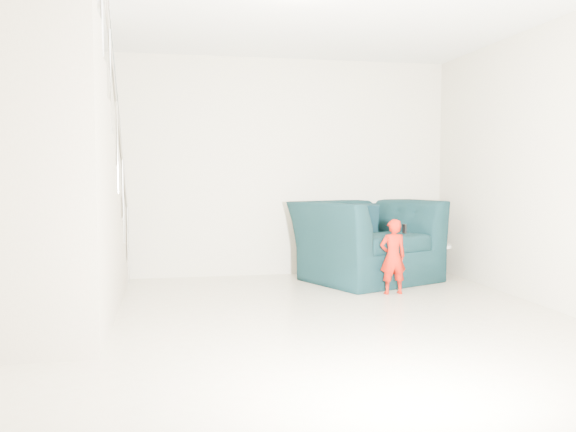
{
  "coord_description": "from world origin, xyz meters",
  "views": [
    {
      "loc": [
        -1.02,
        -4.77,
        1.27
      ],
      "look_at": [
        0.15,
        1.2,
        0.85
      ],
      "focal_mm": 38.0,
      "sensor_mm": 36.0,
      "label": 1
    }
  ],
  "objects_px": {
    "armchair": "(367,241)",
    "side_table": "(435,255)",
    "staircase": "(49,213)",
    "toddler": "(393,257)"
  },
  "relations": [
    {
      "from": "armchair",
      "to": "side_table",
      "type": "distance_m",
      "value": 1.0
    },
    {
      "from": "side_table",
      "to": "staircase",
      "type": "relative_size",
      "value": 0.11
    },
    {
      "from": "armchair",
      "to": "side_table",
      "type": "relative_size",
      "value": 3.78
    },
    {
      "from": "side_table",
      "to": "toddler",
      "type": "bearing_deg",
      "value": -133.1
    },
    {
      "from": "staircase",
      "to": "toddler",
      "type": "bearing_deg",
      "value": 12.55
    },
    {
      "from": "side_table",
      "to": "staircase",
      "type": "xyz_separation_m",
      "value": [
        -4.25,
        -1.75,
        0.69
      ]
    },
    {
      "from": "toddler",
      "to": "side_table",
      "type": "bearing_deg",
      "value": -134.46
    },
    {
      "from": "toddler",
      "to": "staircase",
      "type": "distance_m",
      "value": 3.42
    },
    {
      "from": "armchair",
      "to": "staircase",
      "type": "xyz_separation_m",
      "value": [
        -3.29,
        -1.58,
        0.47
      ]
    },
    {
      "from": "armchair",
      "to": "side_table",
      "type": "xyz_separation_m",
      "value": [
        0.96,
        0.17,
        -0.22
      ]
    }
  ]
}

